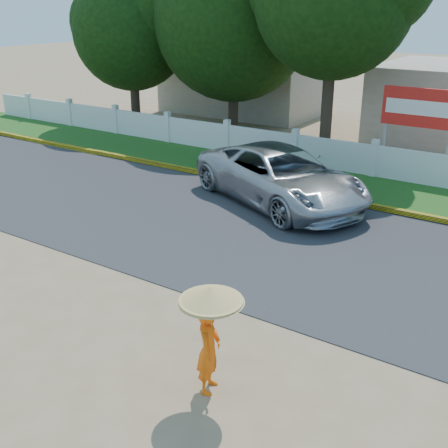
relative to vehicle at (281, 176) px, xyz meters
name	(u,v)px	position (x,y,z in m)	size (l,w,h in m)	color
ground	(166,320)	(1.38, -7.08, -0.82)	(120.00, 120.00, 0.00)	#9E8460
road	(279,241)	(1.38, -2.58, -0.81)	(60.00, 7.00, 0.02)	#38383A
grass_verge	(356,187)	(1.38, 2.67, -0.81)	(60.00, 3.50, 0.03)	#2D601E
curb	(336,199)	(1.38, 0.97, -0.74)	(40.00, 0.18, 0.16)	yellow
fence	(374,161)	(1.38, 4.12, -0.27)	(40.00, 0.10, 1.10)	silver
building_far	(245,85)	(-8.62, 11.92, 0.58)	(8.00, 5.00, 2.80)	#B7AD99
vehicle	(281,176)	(0.00, 0.00, 0.00)	(2.73, 5.93, 1.65)	#A9ACB1
monk_with_parasol	(210,324)	(3.26, -8.28, 0.36)	(0.99, 0.99, 1.81)	#FF630D
billboard	(419,112)	(2.39, 5.22, 1.32)	(2.50, 0.13, 2.95)	gray
tree_row	(405,17)	(1.05, 6.87, 4.26)	(33.02, 7.86, 8.63)	#473828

